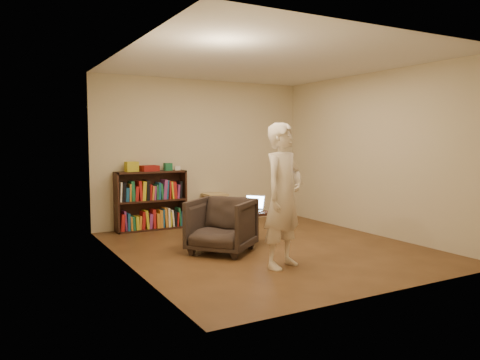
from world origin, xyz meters
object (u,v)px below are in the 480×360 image
side_table (252,217)px  laptop (253,207)px  bookshelf (151,204)px  armchair (222,226)px  stool (215,199)px  person (283,196)px

side_table → laptop: laptop is taller
bookshelf → side_table: bearing=-61.4°
armchair → stool: bearing=116.6°
stool → side_table: 1.71m
armchair → laptop: size_ratio=1.83×
side_table → laptop: (0.05, 0.05, 0.13)m
armchair → bookshelf: bearing=149.0°
stool → side_table: stool is taller
bookshelf → stool: bearing=-3.1°
armchair → person: bearing=-22.2°
bookshelf → laptop: 1.98m
stool → armchair: 2.15m
laptop → armchair: bearing=-103.3°
laptop → person: person is taller
stool → armchair: armchair is taller
side_table → armchair: bearing=-156.7°
bookshelf → armchair: bookshelf is taller
bookshelf → side_table: (0.96, -1.76, -0.04)m
armchair → laptop: bearing=75.6°
stool → laptop: size_ratio=1.26×
armchair → laptop: 0.77m
bookshelf → laptop: bookshelf is taller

